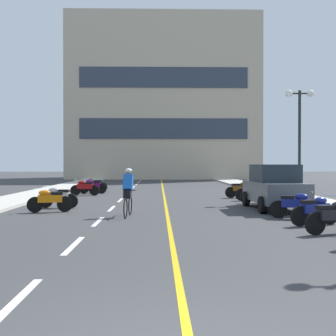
{
  "coord_description": "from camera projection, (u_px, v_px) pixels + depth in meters",
  "views": [
    {
      "loc": [
        -0.07,
        -3.9,
        1.87
      ],
      "look_at": [
        0.47,
        20.65,
        1.6
      ],
      "focal_mm": 46.42,
      "sensor_mm": 36.0,
      "label": 1
    }
  ],
  "objects": [
    {
      "name": "curb_left",
      "position": [
        47.0,
        191.0,
        27.75
      ],
      "size": [
        2.4,
        72.0,
        0.12
      ],
      "primitive_type": "cube",
      "color": "#B7B2A8",
      "rests_on": "ground"
    },
    {
      "name": "lane_dash_8",
      "position": [
        136.0,
        184.0,
        37.86
      ],
      "size": [
        0.14,
        2.2,
        0.01
      ],
      "primitive_type": "cube",
      "color": "silver",
      "rests_on": "ground"
    },
    {
      "name": "motorcycle_5",
      "position": [
        50.0,
        200.0,
        16.51
      ],
      "size": [
        1.68,
        0.66,
        0.92
      ],
      "color": "black",
      "rests_on": "ground"
    },
    {
      "name": "motorcycle_11",
      "position": [
        93.0,
        186.0,
        26.65
      ],
      "size": [
        1.7,
        0.6,
        0.92
      ],
      "color": "black",
      "rests_on": "ground"
    },
    {
      "name": "lane_dash_6",
      "position": [
        130.0,
        190.0,
        29.87
      ],
      "size": [
        0.14,
        2.2,
        0.01
      ],
      "primitive_type": "cube",
      "color": "silver",
      "rests_on": "ground"
    },
    {
      "name": "street_lamp_mid",
      "position": [
        300.0,
        120.0,
        21.75
      ],
      "size": [
        1.46,
        0.36,
        5.43
      ],
      "color": "black",
      "rests_on": "curb_right"
    },
    {
      "name": "motorcycle_3",
      "position": [
        315.0,
        210.0,
        13.04
      ],
      "size": [
        1.64,
        0.79,
        0.92
      ],
      "color": "black",
      "rests_on": "ground"
    },
    {
      "name": "centre_line_yellow",
      "position": [
        163.0,
        192.0,
        27.92
      ],
      "size": [
        0.12,
        66.0,
        0.01
      ],
      "primitive_type": "cube",
      "color": "gold",
      "rests_on": "ground"
    },
    {
      "name": "motorcycle_4",
      "position": [
        296.0,
        205.0,
        14.63
      ],
      "size": [
        1.65,
        0.75,
        0.92
      ],
      "color": "black",
      "rests_on": "ground"
    },
    {
      "name": "lane_dash_2",
      "position": [
        98.0,
        222.0,
        13.87
      ],
      "size": [
        0.14,
        2.2,
        0.01
      ],
      "primitive_type": "cube",
      "color": "silver",
      "rests_on": "ground"
    },
    {
      "name": "office_building",
      "position": [
        163.0,
        101.0,
        53.76
      ],
      "size": [
        22.53,
        10.03,
        19.21
      ],
      "color": "#BCAD93",
      "rests_on": "ground"
    },
    {
      "name": "lane_dash_0",
      "position": [
        16.0,
        301.0,
        5.87
      ],
      "size": [
        0.14,
        2.2,
        0.01
      ],
      "primitive_type": "cube",
      "color": "silver",
      "rests_on": "ground"
    },
    {
      "name": "motorcycle_7",
      "position": [
        257.0,
        193.0,
        20.28
      ],
      "size": [
        1.65,
        0.77,
        0.92
      ],
      "color": "black",
      "rests_on": "ground"
    },
    {
      "name": "parked_car_near",
      "position": [
        274.0,
        187.0,
        17.54
      ],
      "size": [
        1.98,
        4.23,
        1.82
      ],
      "color": "black",
      "rests_on": "ground"
    },
    {
      "name": "motorcycle_9",
      "position": [
        241.0,
        189.0,
        23.36
      ],
      "size": [
        1.69,
        0.61,
        0.92
      ],
      "color": "black",
      "rests_on": "ground"
    },
    {
      "name": "curb_right",
      "position": [
        271.0,
        191.0,
        28.07
      ],
      "size": [
        2.4,
        72.0,
        0.12
      ],
      "primitive_type": "cube",
      "color": "#B7B2A8",
      "rests_on": "ground"
    },
    {
      "name": "motorcycle_2",
      "position": [
        333.0,
        216.0,
        11.47
      ],
      "size": [
        1.64,
        0.8,
        0.92
      ],
      "color": "black",
      "rests_on": "ground"
    },
    {
      "name": "motorcycle_8",
      "position": [
        251.0,
        191.0,
        21.75
      ],
      "size": [
        1.67,
        0.68,
        0.92
      ],
      "color": "black",
      "rests_on": "ground"
    },
    {
      "name": "lane_dash_7",
      "position": [
        134.0,
        187.0,
        33.87
      ],
      "size": [
        0.14,
        2.2,
        0.01
      ],
      "primitive_type": "cube",
      "color": "silver",
      "rests_on": "ground"
    },
    {
      "name": "motorcycle_10",
      "position": [
        85.0,
        187.0,
        25.11
      ],
      "size": [
        1.7,
        0.6,
        0.92
      ],
      "color": "black",
      "rests_on": "ground"
    },
    {
      "name": "cyclist_rider",
      "position": [
        128.0,
        191.0,
        15.2
      ],
      "size": [
        0.42,
        1.77,
        1.71
      ],
      "color": "black",
      "rests_on": "ground"
    },
    {
      "name": "lane_dash_11",
      "position": [
        142.0,
        179.0,
        49.86
      ],
      "size": [
        0.14,
        2.2,
        0.01
      ],
      "primitive_type": "cube",
      "color": "silver",
      "rests_on": "ground"
    },
    {
      "name": "lane_dash_1",
      "position": [
        74.0,
        245.0,
        9.87
      ],
      "size": [
        0.14,
        2.2,
        0.01
      ],
      "primitive_type": "cube",
      "color": "silver",
      "rests_on": "ground"
    },
    {
      "name": "lane_dash_3",
      "position": [
        112.0,
        208.0,
        17.87
      ],
      "size": [
        0.14,
        2.2,
        0.01
      ],
      "primitive_type": "cube",
      "color": "silver",
      "rests_on": "ground"
    },
    {
      "name": "motorcycle_12",
      "position": [
        94.0,
        185.0,
        28.13
      ],
      "size": [
        1.68,
        0.67,
        0.92
      ],
      "color": "black",
      "rests_on": "ground"
    },
    {
      "name": "lane_dash_10",
      "position": [
        140.0,
        181.0,
        45.86
      ],
      "size": [
        0.14,
        2.2,
        0.01
      ],
      "primitive_type": "cube",
      "color": "silver",
      "rests_on": "ground"
    },
    {
      "name": "lane_dash_5",
      "position": [
        126.0,
        194.0,
        25.87
      ],
      "size": [
        0.14,
        2.2,
        0.01
      ],
      "primitive_type": "cube",
      "color": "silver",
      "rests_on": "ground"
    },
    {
      "name": "ground_plane",
      "position": [
        160.0,
        196.0,
        24.91
      ],
      "size": [
        140.0,
        140.0,
        0.0
      ],
      "primitive_type": "plane",
      "color": "#38383A"
    },
    {
      "name": "lane_dash_4",
      "position": [
        120.0,
        200.0,
        21.87
      ],
      "size": [
        0.14,
        2.2,
        0.01
      ],
      "primitive_type": "cube",
      "color": "silver",
      "rests_on": "ground"
    },
    {
      "name": "motorcycle_6",
      "position": [
        58.0,
        197.0,
        18.09
      ],
      "size": [
        1.7,
        0.6,
        0.92
      ],
      "color": "black",
      "rests_on": "ground"
    },
    {
      "name": "lane_dash_9",
      "position": [
        138.0,
        182.0,
        41.86
      ],
      "size": [
        0.14,
        2.2,
        0.01
      ],
      "primitive_type": "cube",
      "color": "silver",
      "rests_on": "ground"
    }
  ]
}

